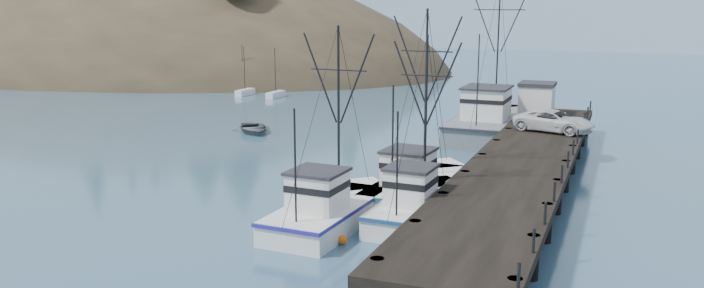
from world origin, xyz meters
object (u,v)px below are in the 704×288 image
at_px(trawler_near, 419,205).
at_px(pickup_truck, 554,121).
at_px(pier_shed, 537,98).
at_px(pier, 523,162).
at_px(motorboat, 254,132).
at_px(trawler_far, 418,184).
at_px(trawler_mid, 331,209).
at_px(work_vessel, 491,121).

height_order(trawler_near, pickup_truck, trawler_near).
xyz_separation_m(trawler_near, pier_shed, (2.75, 26.82, 2.60)).
bearing_deg(pier, pier_shed, 94.76).
bearing_deg(pickup_truck, pier, -169.90).
xyz_separation_m(pier, trawler_near, (-4.25, -8.82, -0.87)).
height_order(pier_shed, motorboat, pier_shed).
bearing_deg(pier, trawler_far, -139.78).
distance_m(pier, trawler_near, 9.83).
distance_m(trawler_mid, pier_shed, 30.20).
bearing_deg(work_vessel, trawler_near, -87.71).
relative_size(pier, work_vessel, 2.52).
height_order(trawler_near, work_vessel, work_vessel).
bearing_deg(motorboat, trawler_far, -76.73).
relative_size(pier_shed, pickup_truck, 0.54).
xyz_separation_m(pier, work_vessel, (-5.29, 17.35, -0.46)).
bearing_deg(trawler_near, work_vessel, 92.29).
bearing_deg(motorboat, work_vessel, -20.84).
distance_m(trawler_near, pier_shed, 27.08).
height_order(pier, trawler_mid, trawler_mid).
bearing_deg(trawler_near, trawler_mid, -148.93).
distance_m(trawler_far, pier_shed, 23.18).
height_order(trawler_mid, pier_shed, trawler_mid).
xyz_separation_m(trawler_near, pickup_truck, (5.08, 18.62, 2.00)).
distance_m(pickup_truck, motorboat, 26.58).
distance_m(trawler_far, work_vessel, 22.04).
relative_size(trawler_near, pier_shed, 3.22).
height_order(trawler_far, pickup_truck, trawler_far).
height_order(pier, work_vessel, work_vessel).
xyz_separation_m(trawler_mid, motorboat, (-17.23, 21.64, -0.82)).
xyz_separation_m(trawler_far, pickup_truck, (6.37, 14.48, 2.00)).
bearing_deg(pickup_truck, pier_shed, 30.81).
height_order(pier, trawler_near, trawler_near).
bearing_deg(pier_shed, trawler_near, -95.85).
bearing_deg(pier, motorboat, 157.98).
bearing_deg(pier_shed, trawler_mid, -103.18).
height_order(trawler_far, motorboat, trawler_far).
height_order(trawler_near, motorboat, trawler_near).
bearing_deg(trawler_near, pickup_truck, 74.74).
bearing_deg(pickup_truck, trawler_far, 171.21).
bearing_deg(work_vessel, pier, -73.03).
height_order(pier, pier_shed, pier_shed).
bearing_deg(pier_shed, pier, -85.24).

